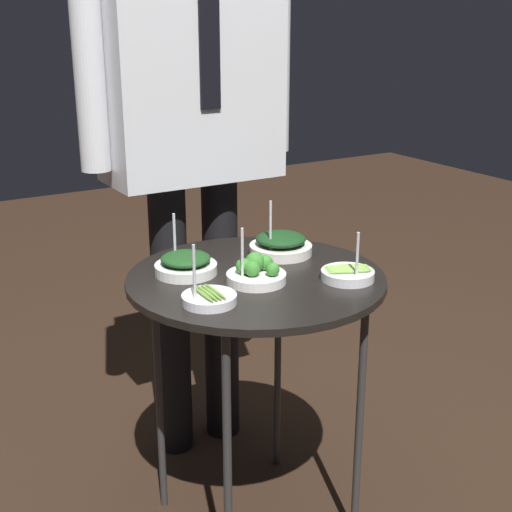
# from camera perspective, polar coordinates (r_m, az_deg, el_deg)

# --- Properties ---
(serving_cart) EXTENTS (0.64, 0.64, 0.72)m
(serving_cart) POSITION_cam_1_polar(r_m,az_deg,el_deg) (1.76, 0.00, -3.31)
(serving_cart) COLOR black
(serving_cart) RESTS_ON ground_plane
(bowl_asparagus_back_right) EXTENTS (0.13, 0.13, 0.13)m
(bowl_asparagus_back_right) POSITION_cam_1_polar(r_m,az_deg,el_deg) (1.72, 7.35, -1.45)
(bowl_asparagus_back_right) COLOR silver
(bowl_asparagus_back_right) RESTS_ON serving_cart
(bowl_asparagus_front_left) EXTENTS (0.12, 0.12, 0.14)m
(bowl_asparagus_front_left) POSITION_cam_1_polar(r_m,az_deg,el_deg) (1.57, -3.79, -3.37)
(bowl_asparagus_front_left) COLOR silver
(bowl_asparagus_front_left) RESTS_ON serving_cart
(bowl_spinach_back_left) EXTENTS (0.15, 0.15, 0.14)m
(bowl_spinach_back_left) POSITION_cam_1_polar(r_m,az_deg,el_deg) (1.75, -5.64, -0.67)
(bowl_spinach_back_left) COLOR white
(bowl_spinach_back_left) RESTS_ON serving_cart
(bowl_broccoli_near_rim) EXTENTS (0.14, 0.14, 0.14)m
(bowl_broccoli_near_rim) POSITION_cam_1_polar(r_m,az_deg,el_deg) (1.69, 0.00, -1.34)
(bowl_broccoli_near_rim) COLOR white
(bowl_broccoli_near_rim) RESTS_ON serving_cart
(bowl_spinach_mid_left) EXTENTS (0.17, 0.17, 0.16)m
(bowl_spinach_mid_left) POSITION_cam_1_polar(r_m,az_deg,el_deg) (1.89, 1.99, 0.91)
(bowl_spinach_mid_left) COLOR silver
(bowl_spinach_mid_left) RESTS_ON serving_cart
(waiter_figure) EXTENTS (0.65, 0.25, 1.77)m
(waiter_figure) POSITION_cam_1_polar(r_m,az_deg,el_deg) (2.06, -5.29, 12.95)
(waiter_figure) COLOR black
(waiter_figure) RESTS_ON ground_plane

